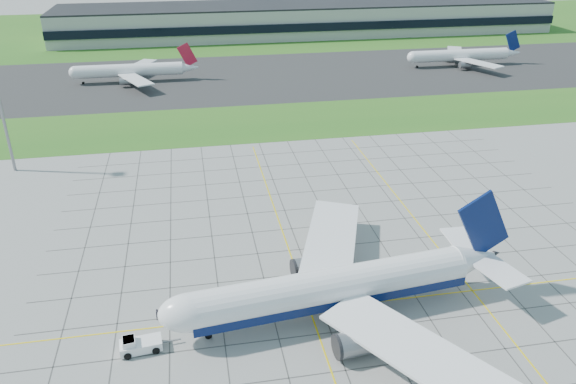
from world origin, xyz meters
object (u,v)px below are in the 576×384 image
object	(u,v)px
light_mast	(1,107)
crew_near	(158,314)
distant_jet_2	(461,55)
airliner	(335,288)
distant_jet_1	(131,70)
pushback_tug	(139,345)

from	to	relation	value
light_mast	crew_near	bearing A→B (deg)	-60.89
crew_near	distant_jet_2	distance (m)	190.69
light_mast	airliner	size ratio (longest dim) A/B	0.44
distant_jet_2	distant_jet_1	bearing A→B (deg)	-179.39
pushback_tug	distant_jet_2	world-z (taller)	distant_jet_2
light_mast	pushback_tug	world-z (taller)	light_mast
airliner	distant_jet_1	distance (m)	154.31
light_mast	crew_near	distance (m)	76.01
crew_near	distant_jet_1	distance (m)	146.03
crew_near	distant_jet_2	size ratio (longest dim) A/B	0.04
crew_near	distant_jet_1	bearing A→B (deg)	55.68
light_mast	distant_jet_1	size ratio (longest dim) A/B	0.57
airliner	crew_near	size ratio (longest dim) A/B	30.73
crew_near	distant_jet_2	xyz separation A→B (m)	(121.59, 146.85, 3.55)
pushback_tug	light_mast	bearing A→B (deg)	108.65
distant_jet_1	distant_jet_2	xyz separation A→B (m)	(134.46, 1.43, 0.00)
distant_jet_1	distant_jet_2	size ratio (longest dim) A/B	0.95
distant_jet_2	airliner	bearing A→B (deg)	-122.08
distant_jet_2	pushback_tug	bearing A→B (deg)	-128.95
light_mast	crew_near	size ratio (longest dim) A/B	13.58
distant_jet_1	pushback_tug	bearing A→B (deg)	-86.10
airliner	crew_near	distance (m)	27.83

